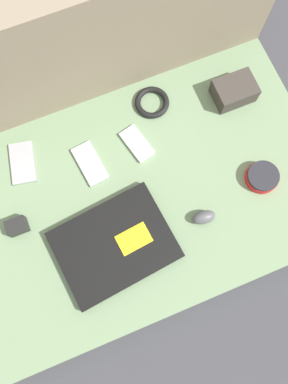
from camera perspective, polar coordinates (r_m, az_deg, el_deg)
ground_plane at (r=1.19m, az=0.00°, el=-1.46°), size 8.00×8.00×0.00m
couch_seat at (r=1.14m, az=0.00°, el=-0.88°), size 1.07×0.68×0.11m
couch_backrest at (r=1.14m, az=-9.04°, el=21.92°), size 1.07×0.20×0.50m
laptop at (r=1.05m, az=-4.49°, el=-8.05°), size 0.34×0.27×0.03m
computer_mouse at (r=1.06m, az=9.09°, el=-3.83°), size 0.07×0.04×0.04m
speaker_puck at (r=1.13m, az=17.57°, el=2.19°), size 0.09×0.09×0.03m
phone_silver at (r=1.12m, az=-1.09°, el=7.39°), size 0.08×0.12×0.01m
phone_black at (r=1.11m, az=-8.23°, el=4.30°), size 0.08×0.14×0.01m
phone_small at (r=1.16m, az=-18.00°, el=4.25°), size 0.09×0.14×0.01m
camera_pouch at (r=1.20m, az=13.58°, el=14.75°), size 0.12×0.09×0.06m
charger_brick at (r=1.10m, az=-18.76°, el=-4.97°), size 0.05×0.04×0.04m
cable_coil at (r=1.17m, az=1.22°, el=13.49°), size 0.11×0.11×0.02m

